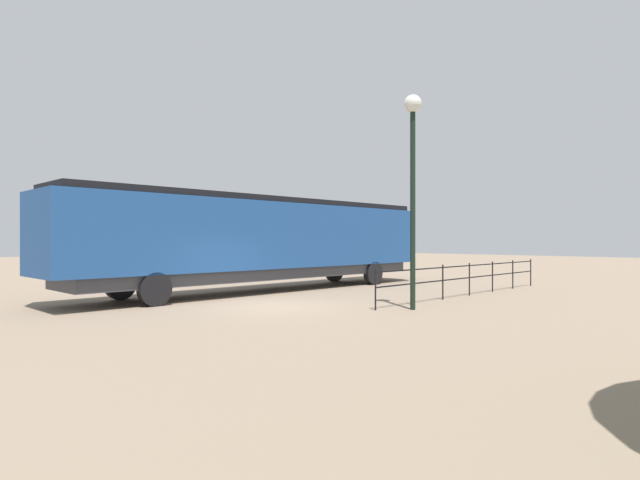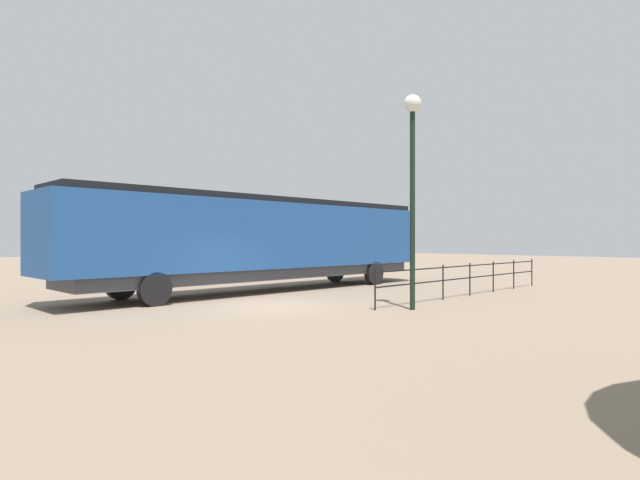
{
  "view_description": "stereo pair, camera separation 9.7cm",
  "coord_description": "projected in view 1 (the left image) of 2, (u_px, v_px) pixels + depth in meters",
  "views": [
    {
      "loc": [
        12.68,
        -10.56,
        2.13
      ],
      "look_at": [
        0.17,
        2.12,
        2.13
      ],
      "focal_mm": 28.66,
      "sensor_mm": 36.0,
      "label": 1
    },
    {
      "loc": [
        12.75,
        -10.49,
        2.13
      ],
      "look_at": [
        0.17,
        2.12,
        2.13
      ],
      "focal_mm": 28.66,
      "sensor_mm": 36.0,
      "label": 2
    }
  ],
  "objects": [
    {
      "name": "ground_plane",
      "position": [
        270.0,
        306.0,
        16.42
      ],
      "size": [
        120.0,
        120.0,
        0.0
      ],
      "primitive_type": "plane",
      "color": "#84705B"
    },
    {
      "name": "locomotive",
      "position": [
        275.0,
        239.0,
        21.69
      ],
      "size": [
        2.84,
        17.51,
        3.88
      ],
      "color": "navy",
      "rests_on": "ground_plane"
    },
    {
      "name": "lamp_post",
      "position": [
        413.0,
        156.0,
        15.61
      ],
      "size": [
        0.55,
        0.55,
        6.58
      ],
      "color": "black",
      "rests_on": "ground_plane"
    },
    {
      "name": "platform_fence",
      "position": [
        469.0,
        274.0,
        19.6
      ],
      "size": [
        0.05,
        11.62,
        1.25
      ],
      "color": "black",
      "rests_on": "ground_plane"
    }
  ]
}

